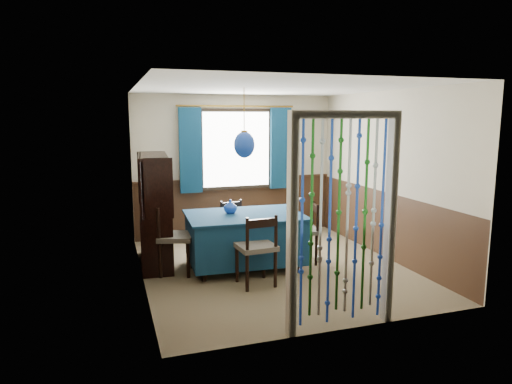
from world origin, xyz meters
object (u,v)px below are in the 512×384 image
object	(u,v)px
vase_sideboard	(157,200)
chair_right	(305,231)
chair_left	(174,237)
pendant_lamp	(244,145)
dining_table	(245,237)
vase_table	(230,207)
chair_near	(257,248)
sideboard	(155,226)
chair_far	(235,226)
bowl_shelf	(160,191)

from	to	relation	value
vase_sideboard	chair_right	bearing A→B (deg)	-22.31
chair_left	pendant_lamp	world-z (taller)	pendant_lamp
dining_table	chair_left	world-z (taller)	chair_left
chair_right	vase_table	xyz separation A→B (m)	(-1.08, 0.16, 0.39)
chair_near	vase_sideboard	bearing A→B (deg)	120.55
sideboard	vase_sideboard	size ratio (longest dim) A/B	7.95
vase_table	chair_right	bearing A→B (deg)	-8.30
sideboard	vase_table	xyz separation A→B (m)	(1.01, -0.42, 0.30)
chair_far	vase_sideboard	xyz separation A→B (m)	(-1.17, 0.12, 0.46)
chair_far	chair_right	xyz separation A→B (m)	(0.86, -0.71, 0.03)
chair_right	pendant_lamp	world-z (taller)	pendant_lamp
chair_right	bowl_shelf	world-z (taller)	bowl_shelf
chair_left	chair_right	distance (m)	1.89
chair_near	vase_sideboard	distance (m)	1.90
chair_left	sideboard	xyz separation A→B (m)	(-0.20, 0.48, 0.06)
chair_right	bowl_shelf	bearing A→B (deg)	95.02
dining_table	chair_far	xyz separation A→B (m)	(0.05, 0.68, -0.01)
dining_table	sideboard	world-z (taller)	sideboard
sideboard	pendant_lamp	bearing A→B (deg)	-20.63
chair_far	sideboard	world-z (taller)	sideboard
chair_near	chair_far	xyz separation A→B (m)	(0.10, 1.40, -0.05)
chair_near	chair_left	world-z (taller)	chair_left
bowl_shelf	vase_sideboard	world-z (taller)	bowl_shelf
vase_sideboard	chair_near	bearing A→B (deg)	-54.99
chair_far	bowl_shelf	distance (m)	1.41
chair_near	chair_far	world-z (taller)	chair_near
vase_table	chair_near	bearing A→B (deg)	-82.28
bowl_shelf	vase_sideboard	xyz separation A→B (m)	(0.00, 0.55, -0.22)
bowl_shelf	vase_sideboard	bearing A→B (deg)	90.00
bowl_shelf	chair_near	bearing A→B (deg)	-42.34
chair_near	sideboard	xyz separation A→B (m)	(-1.13, 1.27, 0.07)
chair_left	vase_sideboard	bearing A→B (deg)	-152.04
chair_right	vase_table	distance (m)	1.16
dining_table	sideboard	distance (m)	1.31
vase_table	bowl_shelf	xyz separation A→B (m)	(-0.95, 0.12, 0.25)
sideboard	pendant_lamp	xyz separation A→B (m)	(1.18, -0.55, 1.18)
chair_near	bowl_shelf	world-z (taller)	bowl_shelf
chair_right	bowl_shelf	distance (m)	2.15
chair_far	sideboard	bearing A→B (deg)	-3.04
chair_left	chair_right	world-z (taller)	chair_left
dining_table	chair_right	distance (m)	0.91
chair_left	sideboard	distance (m)	0.52
chair_near	bowl_shelf	bearing A→B (deg)	133.20
chair_near	vase_sideboard	world-z (taller)	vase_sideboard
dining_table	chair_near	distance (m)	0.73
dining_table	chair_near	size ratio (longest dim) A/B	1.78
pendant_lamp	chair_right	bearing A→B (deg)	-2.07
chair_near	chair_far	bearing A→B (deg)	81.41
dining_table	bowl_shelf	size ratio (longest dim) A/B	8.76
chair_far	vase_sideboard	world-z (taller)	vase_sideboard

